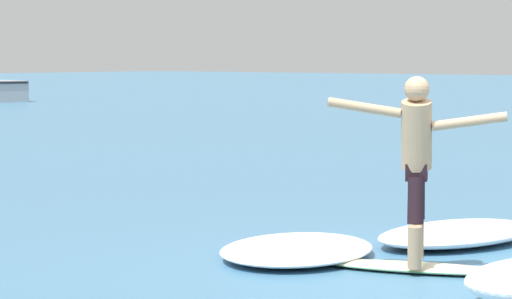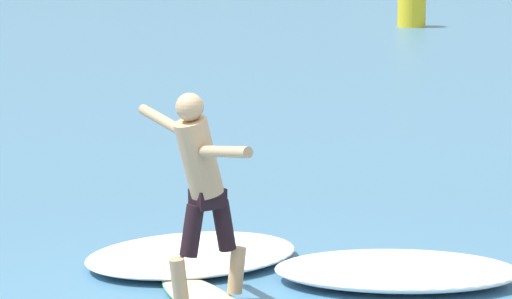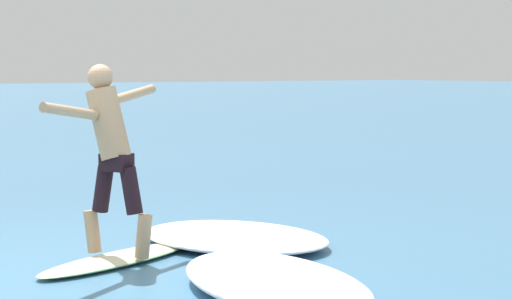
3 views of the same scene
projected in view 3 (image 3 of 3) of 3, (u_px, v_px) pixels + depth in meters
The scene contains 5 objects.
ground_plane at pixel (62, 272), 7.54m from camera, with size 200.00×200.00×0.00m, color teal.
surfboard at pixel (121, 258), 7.93m from camera, with size 1.08×2.02×0.21m.
surfer at pixel (110, 143), 7.83m from camera, with size 0.92×1.48×1.76m.
wave_foam_at_tail at pixel (274, 281), 6.78m from camera, with size 2.35×1.50×0.22m.
wave_foam_beside at pixel (234, 237), 8.71m from camera, with size 2.45×2.11×0.17m.
Camera 3 is at (7.07, -2.78, 1.78)m, focal length 60.00 mm.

